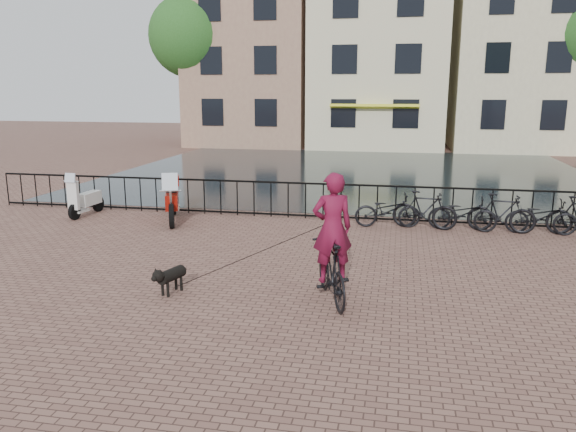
% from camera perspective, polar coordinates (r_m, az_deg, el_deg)
% --- Properties ---
extents(ground, '(100.00, 100.00, 0.00)m').
position_cam_1_polar(ground, '(8.38, -4.14, -12.56)').
color(ground, brown).
rests_on(ground, ground).
extents(canal_water, '(20.00, 20.00, 0.00)m').
position_cam_1_polar(canal_water, '(24.93, 6.50, 4.46)').
color(canal_water, black).
rests_on(canal_water, ground).
extents(railing, '(20.00, 0.05, 1.02)m').
position_cam_1_polar(railing, '(15.73, 3.59, 1.49)').
color(railing, black).
rests_on(railing, ground).
extents(canal_house_left, '(7.50, 9.00, 12.80)m').
position_cam_1_polar(canal_house_left, '(38.60, -3.17, 16.98)').
color(canal_house_left, '#8D6152').
rests_on(canal_house_left, ground).
extents(canal_house_mid, '(8.00, 9.50, 11.80)m').
position_cam_1_polar(canal_house_mid, '(37.39, 9.30, 16.20)').
color(canal_house_mid, beige).
rests_on(canal_house_mid, ground).
extents(canal_house_right, '(7.00, 9.00, 13.30)m').
position_cam_1_polar(canal_house_right, '(37.96, 22.03, 16.55)').
color(canal_house_right, '#BCB28B').
rests_on(canal_house_right, ground).
extents(tree_far_left, '(5.04, 5.04, 9.27)m').
position_cam_1_polar(tree_far_left, '(36.83, -9.94, 17.53)').
color(tree_far_left, black).
rests_on(tree_far_left, ground).
extents(cyclist, '(1.18, 1.99, 2.62)m').
position_cam_1_polar(cyclist, '(9.52, 4.49, -3.01)').
color(cyclist, black).
rests_on(cyclist, ground).
extents(dog, '(0.50, 0.85, 0.55)m').
position_cam_1_polar(dog, '(10.29, -11.74, -6.24)').
color(dog, black).
rests_on(dog, ground).
extents(motorcycle, '(1.22, 2.15, 1.51)m').
position_cam_1_polar(motorcycle, '(15.71, -11.72, 2.16)').
color(motorcycle, maroon).
rests_on(motorcycle, ground).
extents(scooter, '(0.51, 1.48, 1.35)m').
position_cam_1_polar(scooter, '(17.15, -19.88, 2.28)').
color(scooter, silver).
rests_on(scooter, ground).
extents(parked_bike_0, '(1.78, 0.82, 0.90)m').
position_cam_1_polar(parked_bike_0, '(15.02, 10.09, 0.57)').
color(parked_bike_0, black).
rests_on(parked_bike_0, ground).
extents(parked_bike_1, '(1.71, 0.70, 1.00)m').
position_cam_1_polar(parked_bike_1, '(15.02, 13.72, 0.59)').
color(parked_bike_1, black).
rests_on(parked_bike_1, ground).
extents(parked_bike_2, '(1.76, 0.75, 0.90)m').
position_cam_1_polar(parked_bike_2, '(15.11, 17.30, 0.25)').
color(parked_bike_2, black).
rests_on(parked_bike_2, ground).
extents(parked_bike_3, '(1.71, 0.67, 1.00)m').
position_cam_1_polar(parked_bike_3, '(15.23, 20.87, 0.27)').
color(parked_bike_3, black).
rests_on(parked_bike_3, ground).
extents(parked_bike_4, '(1.73, 0.64, 0.90)m').
position_cam_1_polar(parked_bike_4, '(15.43, 24.33, -0.07)').
color(parked_bike_4, black).
rests_on(parked_bike_4, ground).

